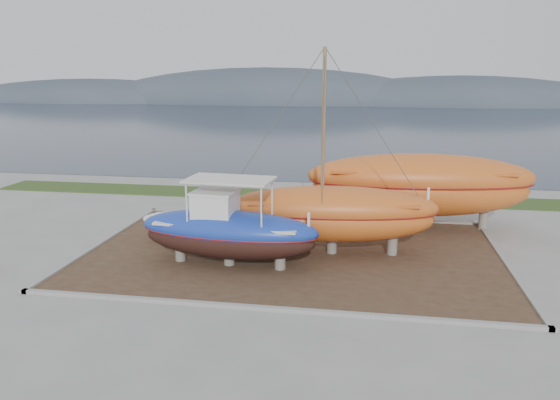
% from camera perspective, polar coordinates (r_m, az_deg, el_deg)
% --- Properties ---
extents(ground, '(140.00, 140.00, 0.00)m').
position_cam_1_polar(ground, '(20.92, -0.22, -9.10)').
color(ground, gray).
rests_on(ground, ground).
extents(dirt_patch, '(18.00, 12.00, 0.06)m').
position_cam_1_polar(dirt_patch, '(24.61, 1.36, -5.53)').
color(dirt_patch, '#422D1E').
rests_on(dirt_patch, ground).
extents(curb_frame, '(18.60, 12.60, 0.15)m').
position_cam_1_polar(curb_frame, '(24.59, 1.36, -5.43)').
color(curb_frame, gray).
rests_on(curb_frame, ground).
extents(grass_strip, '(44.00, 3.00, 0.08)m').
position_cam_1_polar(grass_strip, '(35.61, 4.01, 0.40)').
color(grass_strip, '#284219').
rests_on(grass_strip, ground).
extents(sea, '(260.00, 100.00, 0.04)m').
position_cam_1_polar(sea, '(89.47, 7.47, 8.08)').
color(sea, '#1C2838').
rests_on(sea, ground).
extents(mountain_ridge, '(200.00, 36.00, 20.00)m').
position_cam_1_polar(mountain_ridge, '(144.32, 8.35, 10.00)').
color(mountain_ridge, '#333D49').
rests_on(mountain_ridge, ground).
extents(blue_caique, '(7.78, 2.94, 3.67)m').
position_cam_1_polar(blue_caique, '(22.63, -5.41, -2.34)').
color(blue_caique, '#1B3AAA').
rests_on(blue_caique, dirt_patch).
extents(white_dinghy, '(4.52, 1.70, 1.36)m').
position_cam_1_polar(white_dinghy, '(26.47, -9.58, -2.75)').
color(white_dinghy, silver).
rests_on(white_dinghy, dirt_patch).
extents(orange_sailboat, '(9.43, 3.50, 8.90)m').
position_cam_1_polar(orange_sailboat, '(23.58, 5.66, 4.79)').
color(orange_sailboat, '#C55B1E').
rests_on(orange_sailboat, dirt_patch).
extents(orange_bare_hull, '(11.68, 4.31, 3.75)m').
position_cam_1_polar(orange_bare_hull, '(28.82, 14.33, 0.79)').
color(orange_bare_hull, '#C55B1E').
rests_on(orange_bare_hull, dirt_patch).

